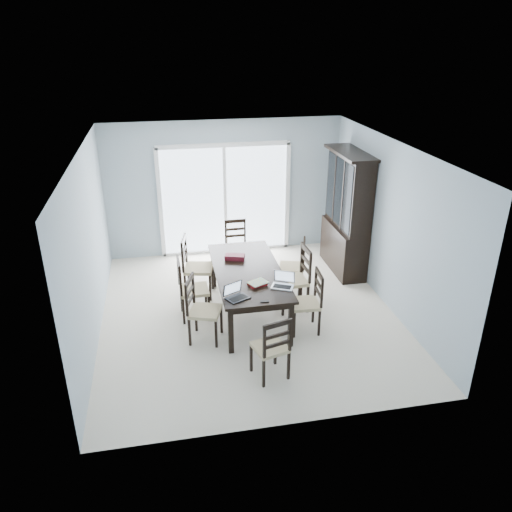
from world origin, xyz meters
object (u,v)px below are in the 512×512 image
(chair_left_far, at_px, (192,260))
(chair_end_near, at_px, (273,342))
(chair_left_mid, at_px, (187,283))
(cell_phone, at_px, (265,301))
(game_box, at_px, (235,257))
(laptop_dark, at_px, (238,295))
(dining_table, at_px, (248,275))
(chair_right_far, at_px, (297,260))
(laptop_silver, at_px, (282,284))
(chair_end_far, at_px, (236,239))
(chair_left_near, at_px, (198,303))
(chair_right_mid, at_px, (298,271))
(chair_right_near, at_px, (311,295))
(china_hutch, at_px, (347,214))
(hot_tub, at_px, (194,213))

(chair_left_far, bearing_deg, chair_end_near, 29.69)
(chair_end_near, bearing_deg, chair_left_mid, 103.12)
(cell_phone, bearing_deg, game_box, 105.38)
(laptop_dark, bearing_deg, dining_table, 43.64)
(chair_right_far, bearing_deg, laptop_silver, 172.66)
(chair_left_far, height_order, game_box, chair_left_far)
(laptop_silver, bearing_deg, chair_end_far, 123.40)
(chair_left_near, relative_size, cell_phone, 9.48)
(dining_table, height_order, laptop_dark, laptop_dark)
(chair_right_mid, xyz_separation_m, chair_end_near, (-0.79, -1.71, -0.08))
(chair_right_far, distance_m, chair_end_near, 2.43)
(chair_left_mid, relative_size, laptop_silver, 3.06)
(chair_end_near, relative_size, cell_phone, 8.88)
(chair_right_far, bearing_deg, dining_table, 138.63)
(chair_right_far, bearing_deg, chair_end_far, 54.81)
(game_box, bearing_deg, laptop_silver, -64.21)
(chair_right_mid, bearing_deg, dining_table, 89.59)
(chair_left_far, distance_m, cell_phone, 1.97)
(chair_right_near, distance_m, chair_end_far, 2.44)
(dining_table, height_order, chair_right_mid, chair_right_mid)
(chair_end_far, relative_size, laptop_silver, 2.88)
(chair_right_mid, height_order, chair_right_far, chair_right_mid)
(chair_right_far, height_order, laptop_silver, chair_right_far)
(chair_left_mid, xyz_separation_m, cell_phone, (0.97, -1.06, 0.16))
(laptop_dark, bearing_deg, cell_phone, -51.76)
(game_box, bearing_deg, chair_right_far, 7.74)
(chair_end_near, bearing_deg, game_box, 78.89)
(china_hutch, xyz_separation_m, game_box, (-2.16, -0.83, -0.28))
(dining_table, distance_m, chair_left_near, 1.00)
(chair_right_near, bearing_deg, chair_end_far, 20.90)
(laptop_silver, bearing_deg, chair_right_mid, 84.00)
(chair_left_far, bearing_deg, chair_left_mid, 1.45)
(china_hutch, distance_m, chair_right_mid, 1.77)
(laptop_dark, bearing_deg, china_hutch, 14.77)
(dining_table, relative_size, china_hutch, 1.00)
(laptop_dark, bearing_deg, chair_right_near, -16.82)
(chair_left_near, distance_m, laptop_silver, 1.21)
(chair_left_far, relative_size, laptop_silver, 3.25)
(chair_left_near, relative_size, chair_right_mid, 0.94)
(dining_table, bearing_deg, cell_phone, -87.27)
(chair_right_mid, height_order, game_box, chair_right_mid)
(chair_left_mid, distance_m, chair_end_near, 1.97)
(chair_right_mid, relative_size, hot_tub, 0.57)
(cell_phone, bearing_deg, chair_left_far, 123.53)
(chair_left_mid, xyz_separation_m, laptop_silver, (1.30, -0.70, 0.20))
(chair_left_far, distance_m, hot_tub, 2.85)
(dining_table, bearing_deg, game_box, 107.71)
(chair_left_far, relative_size, chair_right_mid, 1.00)
(china_hutch, relative_size, chair_left_far, 1.84)
(china_hutch, xyz_separation_m, laptop_dark, (-2.31, -2.10, -0.27))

